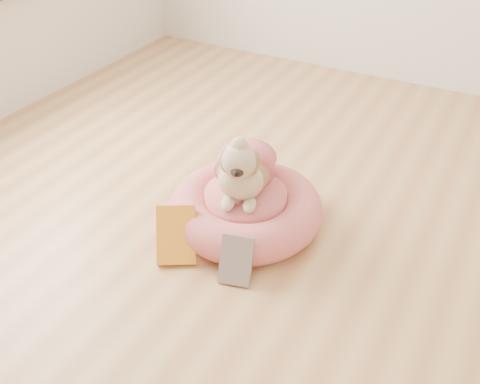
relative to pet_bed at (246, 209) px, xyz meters
The scene contains 5 objects.
floor 0.50m from the pet_bed, 54.76° to the right, with size 4.50×4.50×0.00m, color #B87F4C.
pet_bed is the anchor object (origin of this frame).
dog 0.24m from the pet_bed, 136.97° to the left, with size 0.29×0.43×0.31m, color brown, non-canonical shape.
book_yellow 0.34m from the pet_bed, 115.34° to the right, with size 0.15×0.03×0.23m, color yellow.
book_white 0.33m from the pet_bed, 68.13° to the right, with size 0.12×0.02×0.19m, color silver.
Camera 1 is at (0.56, -1.20, 1.44)m, focal length 40.00 mm.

